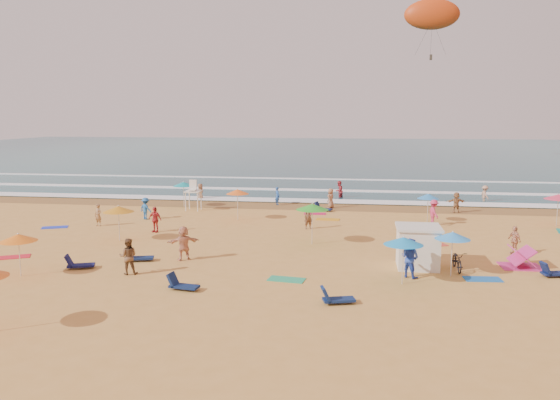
# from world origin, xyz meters

# --- Properties ---
(ground) EXTENTS (220.00, 220.00, 0.00)m
(ground) POSITION_xyz_m (0.00, 0.00, 0.00)
(ground) COLOR gold
(ground) RESTS_ON ground
(ocean) EXTENTS (220.00, 140.00, 0.18)m
(ocean) POSITION_xyz_m (0.00, 84.00, 0.00)
(ocean) COLOR #0C4756
(ocean) RESTS_ON ground
(wet_sand) EXTENTS (220.00, 220.00, 0.00)m
(wet_sand) POSITION_xyz_m (0.00, 12.50, 0.01)
(wet_sand) COLOR olive
(wet_sand) RESTS_ON ground
(surf_foam) EXTENTS (200.00, 18.70, 0.05)m
(surf_foam) POSITION_xyz_m (0.00, 21.32, 0.10)
(surf_foam) COLOR white
(surf_foam) RESTS_ON ground
(cabana) EXTENTS (2.00, 2.00, 2.00)m
(cabana) POSITION_xyz_m (6.47, -5.47, 1.00)
(cabana) COLOR silver
(cabana) RESTS_ON ground
(cabana_roof) EXTENTS (2.20, 2.20, 0.12)m
(cabana_roof) POSITION_xyz_m (6.47, -5.47, 2.06)
(cabana_roof) COLOR silver
(cabana_roof) RESTS_ON cabana
(bicycle) EXTENTS (0.74, 1.93, 1.00)m
(bicycle) POSITION_xyz_m (8.37, -5.77, 0.50)
(bicycle) COLOR black
(bicycle) RESTS_ON ground
(lifeguard_stand) EXTENTS (1.20, 1.20, 2.10)m
(lifeguard_stand) POSITION_xyz_m (-9.79, 9.20, 1.05)
(lifeguard_stand) COLOR white
(lifeguard_stand) RESTS_ON ground
(beach_umbrellas) EXTENTS (66.96, 30.22, 0.77)m
(beach_umbrellas) POSITION_xyz_m (1.47, -0.12, 2.07)
(beach_umbrellas) COLOR #3392E7
(beach_umbrellas) RESTS_ON ground
(loungers) EXTENTS (47.62, 22.75, 0.34)m
(loungers) POSITION_xyz_m (6.41, -3.55, 0.17)
(loungers) COLOR #0D1045
(loungers) RESTS_ON ground
(towels) EXTENTS (41.21, 19.88, 0.03)m
(towels) POSITION_xyz_m (3.85, -0.53, 0.01)
(towels) COLOR red
(towels) RESTS_ON ground
(popup_tents) EXTENTS (8.08, 11.16, 1.20)m
(popup_tents) POSITION_xyz_m (14.64, -0.03, 0.60)
(popup_tents) COLOR #CE2D7E
(popup_tents) RESTS_ON ground
(beachgoers) EXTENTS (42.25, 27.22, 2.13)m
(beachgoers) POSITION_xyz_m (-0.92, 4.21, 0.82)
(beachgoers) COLOR #9E6848
(beachgoers) RESTS_ON ground
(parasail) EXTENTS (9.03, 3.16, 9.93)m
(parasail) POSITION_xyz_m (14.80, 63.09, 24.16)
(parasail) COLOR red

